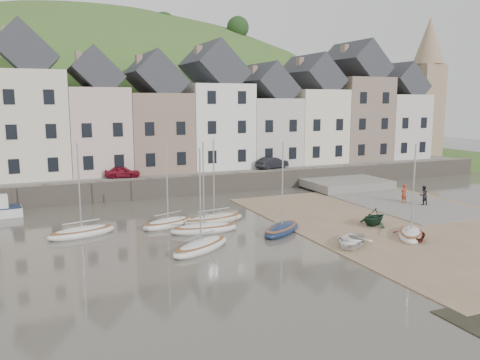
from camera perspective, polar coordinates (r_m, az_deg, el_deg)
name	(u,v)px	position (r m, az deg, el deg)	size (l,w,h in m)	color
ground	(277,241)	(31.32, 4.35, -7.06)	(160.00, 160.00, 0.00)	#443F35
quay_land	(157,167)	(60.80, -9.68, 1.53)	(90.00, 30.00, 1.50)	#3E6227
quay_street	(184,173)	(49.68, -6.59, 0.82)	(70.00, 7.00, 0.10)	slate
seawall	(194,185)	(46.48, -5.34, -0.55)	(70.00, 1.20, 1.80)	slate
beach	(412,223)	(37.52, 19.48, -4.77)	(18.00, 26.00, 0.06)	#7F654D
slipway	(384,198)	(45.97, 16.45, -2.07)	(8.00, 18.00, 0.12)	slate
hillside	(94,254)	(91.11, -16.64, -8.24)	(134.40, 84.00, 84.00)	#3E6227
townhouse_terrace	(189,114)	(53.03, -5.96, 7.63)	(61.05, 8.00, 13.93)	white
church_spire	(427,83)	(70.15, 20.98, 10.51)	(4.00, 4.00, 18.00)	#997F60
sailboat_0	(82,232)	(33.83, -18.00, -5.79)	(4.75, 2.62, 6.32)	silver
sailboat_1	(168,223)	(34.87, -8.40, -4.98)	(4.32, 2.78, 6.32)	silver
sailboat_2	(214,219)	(35.71, -3.04, -4.56)	(5.02, 2.35, 6.32)	beige
sailboat_3	(201,246)	(29.26, -4.59, -7.71)	(4.78, 3.80, 6.32)	silver
sailboat_4	(204,228)	(33.20, -4.23, -5.64)	(4.74, 1.85, 6.32)	silver
sailboat_5	(282,229)	(33.07, 4.90, -5.71)	(4.40, 3.86, 6.32)	#142140
sailboat_6	(411,234)	(33.64, 19.31, -5.94)	(3.77, 3.88, 6.32)	silver
rowboat_white	(351,241)	(30.56, 12.86, -6.93)	(2.26, 3.16, 0.65)	white
rowboat_green	(374,217)	(35.80, 15.34, -4.16)	(2.04, 2.36, 1.24)	#153120
rowboat_red	(413,234)	(33.27, 19.54, -5.95)	(2.08, 2.92, 0.60)	maroon
person_red	(404,193)	(44.04, 18.58, -1.49)	(0.60, 0.39, 1.64)	#98341B
person_dark	(423,195)	(43.78, 20.61, -1.68)	(0.79, 0.61, 1.62)	black
car_left	(123,172)	(47.24, -13.54, 0.92)	(1.30, 3.23, 1.10)	maroon
car_right	(272,163)	(52.16, 3.78, 2.02)	(1.33, 3.82, 1.26)	black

